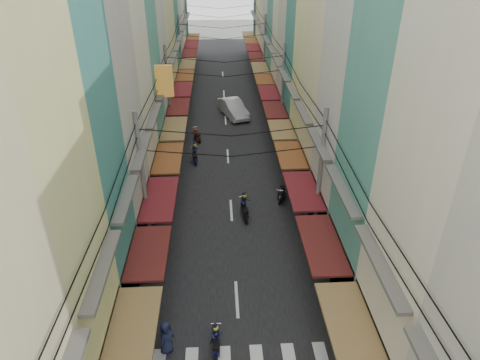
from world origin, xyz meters
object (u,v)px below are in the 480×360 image
object	(u,v)px
bicycle	(348,254)
traffic_sign	(328,240)
white_car	(233,116)
market_umbrella	(367,302)

from	to	relation	value
bicycle	traffic_sign	world-z (taller)	traffic_sign
traffic_sign	white_car	bearing A→B (deg)	99.60
bicycle	traffic_sign	xyz separation A→B (m)	(-1.76, -1.58, 2.27)
white_car	market_umbrella	world-z (taller)	market_umbrella
white_car	bicycle	bearing A→B (deg)	-94.06
white_car	traffic_sign	xyz separation A→B (m)	(3.97, -23.47, 2.27)
bicycle	market_umbrella	bearing A→B (deg)	154.82
traffic_sign	bicycle	bearing A→B (deg)	41.91
bicycle	market_umbrella	world-z (taller)	market_umbrella
market_umbrella	traffic_sign	size ratio (longest dim) A/B	0.74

